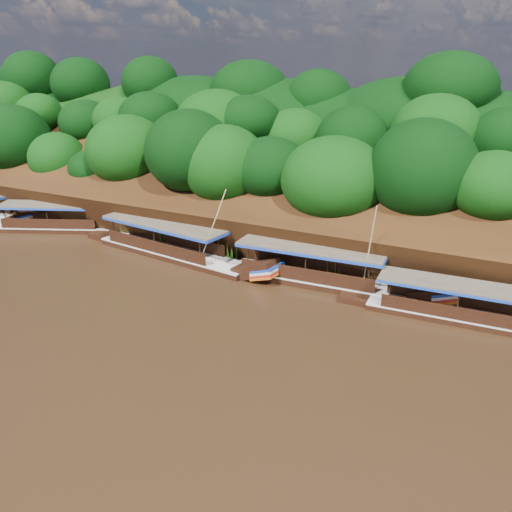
{
  "coord_description": "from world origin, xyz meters",
  "views": [
    {
      "loc": [
        11.56,
        -23.04,
        14.44
      ],
      "look_at": [
        -4.07,
        7.0,
        1.72
      ],
      "focal_mm": 35.0,
      "sensor_mm": 36.0,
      "label": 1
    }
  ],
  "objects_px": {
    "boat_0": "(483,316)",
    "boat_2": "(181,252)",
    "boat_3": "(69,225)",
    "boat_1": "(332,278)"
  },
  "relations": [
    {
      "from": "boat_0",
      "to": "boat_2",
      "type": "bearing_deg",
      "value": 175.26
    },
    {
      "from": "boat_1",
      "to": "boat_3",
      "type": "bearing_deg",
      "value": 174.73
    },
    {
      "from": "boat_0",
      "to": "boat_1",
      "type": "bearing_deg",
      "value": 170.49
    },
    {
      "from": "boat_2",
      "to": "boat_3",
      "type": "xyz_separation_m",
      "value": [
        -13.89,
        1.31,
        -0.03
      ]
    },
    {
      "from": "boat_1",
      "to": "boat_3",
      "type": "xyz_separation_m",
      "value": [
        -26.54,
        0.87,
        -0.04
      ]
    },
    {
      "from": "boat_3",
      "to": "boat_2",
      "type": "bearing_deg",
      "value": -29.54
    },
    {
      "from": "boat_2",
      "to": "boat_3",
      "type": "distance_m",
      "value": 13.95
    },
    {
      "from": "boat_0",
      "to": "boat_3",
      "type": "distance_m",
      "value": 36.52
    },
    {
      "from": "boat_1",
      "to": "boat_3",
      "type": "height_order",
      "value": "boat_1"
    },
    {
      "from": "boat_3",
      "to": "boat_0",
      "type": "bearing_deg",
      "value": -27.3
    }
  ]
}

